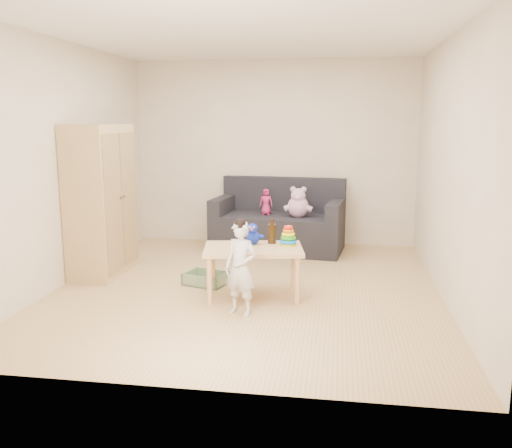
% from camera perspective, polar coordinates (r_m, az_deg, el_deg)
% --- Properties ---
extents(room, '(4.50, 4.50, 4.50)m').
position_cam_1_polar(room, '(5.58, -0.90, 6.10)').
color(room, tan).
rests_on(room, ground).
extents(wardrobe, '(0.48, 0.96, 1.72)m').
position_cam_1_polar(wardrobe, '(6.44, -16.00, 2.38)').
color(wardrobe, tan).
rests_on(wardrobe, ground).
extents(sofa, '(1.84, 1.07, 0.49)m').
position_cam_1_polar(sofa, '(7.46, 2.31, -0.89)').
color(sofa, black).
rests_on(sofa, ground).
extents(play_table, '(1.07, 0.77, 0.51)m').
position_cam_1_polar(play_table, '(5.49, -0.29, -5.06)').
color(play_table, '#EBB481').
rests_on(play_table, ground).
extents(storage_bin, '(0.51, 0.44, 0.13)m').
position_cam_1_polar(storage_bin, '(5.97, -5.29, -5.72)').
color(storage_bin, gray).
rests_on(storage_bin, ground).
extents(toddler, '(0.37, 0.31, 0.85)m').
position_cam_1_polar(toddler, '(4.95, -1.64, -4.81)').
color(toddler, beige).
rests_on(toddler, ground).
extents(pink_bear, '(0.33, 0.29, 0.34)m').
position_cam_1_polar(pink_bear, '(7.23, 4.46, 2.09)').
color(pink_bear, '#D69DC1').
rests_on(pink_bear, sofa).
extents(doll, '(0.18, 0.13, 0.35)m').
position_cam_1_polar(doll, '(7.39, 1.07, 2.32)').
color(doll, '#BF2362').
rests_on(doll, sofa).
extents(ring_stacker, '(0.18, 0.18, 0.20)m').
position_cam_1_polar(ring_stacker, '(5.50, 3.41, -1.42)').
color(ring_stacker, '#CFCC0A').
rests_on(ring_stacker, play_table).
extents(brown_bottle, '(0.09, 0.09, 0.26)m').
position_cam_1_polar(brown_bottle, '(5.57, 1.69, -0.94)').
color(brown_bottle, black).
rests_on(brown_bottle, play_table).
extents(blue_plush, '(0.21, 0.19, 0.22)m').
position_cam_1_polar(blue_plush, '(5.54, -0.35, -1.00)').
color(blue_plush, '#1933E2').
rests_on(blue_plush, play_table).
extents(wooden_figure, '(0.05, 0.04, 0.12)m').
position_cam_1_polar(wooden_figure, '(5.37, -1.36, -1.91)').
color(wooden_figure, brown).
rests_on(wooden_figure, play_table).
extents(yellow_book, '(0.22, 0.22, 0.01)m').
position_cam_1_polar(yellow_book, '(5.58, -1.39, -2.00)').
color(yellow_book, '#C5CA15').
rests_on(yellow_book, play_table).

